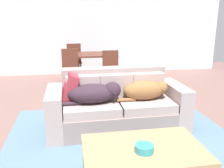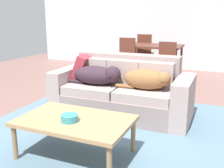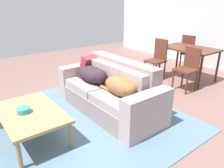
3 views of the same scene
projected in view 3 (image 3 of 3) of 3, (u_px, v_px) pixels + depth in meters
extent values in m
plane|color=#795750|center=(100.00, 110.00, 3.85)|extent=(10.00, 10.00, 0.00)
cube|color=slate|center=(74.00, 123.00, 3.44)|extent=(3.15, 3.29, 0.01)
cube|color=gray|center=(108.00, 102.00, 3.76)|extent=(1.59, 0.87, 0.33)
cube|color=#A7928E|center=(95.00, 84.00, 3.97)|extent=(0.78, 0.83, 0.13)
cube|color=#A7928E|center=(124.00, 98.00, 3.39)|extent=(0.78, 0.83, 0.13)
cube|color=gray|center=(122.00, 71.00, 3.76)|extent=(1.58, 0.26, 0.42)
cube|color=#A7928E|center=(97.00, 69.00, 4.02)|extent=(0.49, 0.17, 0.35)
cube|color=#A7928E|center=(114.00, 75.00, 3.66)|extent=(0.49, 0.17, 0.35)
cube|color=#A7928E|center=(134.00, 83.00, 3.30)|extent=(0.49, 0.17, 0.35)
cube|color=#A7928E|center=(81.00, 80.00, 4.36)|extent=(0.23, 0.86, 0.64)
cube|color=#A7928E|center=(147.00, 114.00, 3.05)|extent=(0.23, 0.86, 0.64)
ellipsoid|color=#31212C|center=(92.00, 74.00, 3.84)|extent=(0.69, 0.37, 0.27)
sphere|color=#31212C|center=(100.00, 76.00, 3.60)|extent=(0.24, 0.24, 0.24)
cone|color=black|center=(95.00, 78.00, 3.55)|extent=(0.11, 0.13, 0.11)
cylinder|color=#31212C|center=(80.00, 76.00, 4.06)|extent=(0.31, 0.05, 0.05)
ellipsoid|color=brown|center=(120.00, 86.00, 3.29)|extent=(0.61, 0.31, 0.28)
sphere|color=brown|center=(131.00, 90.00, 3.08)|extent=(0.19, 0.19, 0.19)
cone|color=brown|center=(126.00, 92.00, 3.03)|extent=(0.09, 0.10, 0.08)
cylinder|color=brown|center=(106.00, 88.00, 3.49)|extent=(0.27, 0.05, 0.05)
cube|color=maroon|center=(91.00, 66.00, 4.16)|extent=(0.32, 0.44, 0.44)
cube|color=#A78258|center=(30.00, 113.00, 2.92)|extent=(1.16, 0.74, 0.04)
cylinder|color=#8E6F4B|center=(19.00, 156.00, 2.43)|extent=(0.05, 0.05, 0.38)
cylinder|color=#8E6F4B|center=(41.00, 106.00, 3.57)|extent=(0.05, 0.05, 0.38)
cylinder|color=#8E6F4B|center=(71.00, 136.00, 2.79)|extent=(0.05, 0.05, 0.38)
cylinder|color=teal|center=(23.00, 110.00, 2.87)|extent=(0.18, 0.18, 0.07)
cube|color=#562C1F|center=(189.00, 49.00, 5.12)|extent=(1.22, 0.81, 0.04)
cylinder|color=#49251B|center=(160.00, 62.00, 5.47)|extent=(0.05, 0.05, 0.73)
cylinder|color=#49251B|center=(200.00, 73.00, 4.64)|extent=(0.05, 0.05, 0.73)
cylinder|color=#49251B|center=(177.00, 58.00, 5.87)|extent=(0.05, 0.05, 0.73)
cylinder|color=#49251B|center=(217.00, 67.00, 5.04)|extent=(0.05, 0.05, 0.73)
cube|color=#562C1F|center=(155.00, 61.00, 5.24)|extent=(0.42, 0.42, 0.04)
cube|color=#562C1F|center=(161.00, 49.00, 5.25)|extent=(0.36, 0.05, 0.49)
cylinder|color=#4D271C|center=(145.00, 70.00, 5.34)|extent=(0.04, 0.04, 0.42)
cylinder|color=#4D271C|center=(156.00, 73.00, 5.10)|extent=(0.04, 0.04, 0.42)
cylinder|color=#4D271C|center=(154.00, 67.00, 5.55)|extent=(0.04, 0.04, 0.42)
cylinder|color=#4D271C|center=(165.00, 71.00, 5.30)|extent=(0.04, 0.04, 0.42)
cube|color=#562C1F|center=(186.00, 70.00, 4.55)|extent=(0.40, 0.40, 0.04)
cube|color=#562C1F|center=(192.00, 58.00, 4.56)|extent=(0.36, 0.04, 0.43)
cylinder|color=#4D271C|center=(173.00, 80.00, 4.66)|extent=(0.04, 0.04, 0.43)
cylinder|color=#4D271C|center=(187.00, 85.00, 4.41)|extent=(0.04, 0.04, 0.43)
cylinder|color=#4D271C|center=(183.00, 77.00, 4.85)|extent=(0.04, 0.04, 0.43)
cylinder|color=#4D271C|center=(196.00, 81.00, 4.60)|extent=(0.04, 0.04, 0.43)
cube|color=#562C1F|center=(190.00, 53.00, 5.92)|extent=(0.44, 0.44, 0.04)
cube|color=#562C1F|center=(188.00, 45.00, 5.71)|extent=(0.36, 0.08, 0.49)
cylinder|color=#4D271C|center=(198.00, 62.00, 6.01)|extent=(0.04, 0.04, 0.44)
cylinder|color=#4D271C|center=(186.00, 60.00, 6.23)|extent=(0.04, 0.04, 0.44)
cylinder|color=#4D271C|center=(192.00, 64.00, 5.79)|extent=(0.04, 0.04, 0.44)
cylinder|color=#4D271C|center=(180.00, 62.00, 6.01)|extent=(0.04, 0.04, 0.44)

